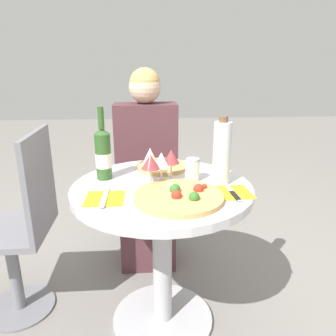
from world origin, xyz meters
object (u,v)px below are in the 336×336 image
object	(u,v)px
wine_bottle	(103,154)
tall_carafe	(222,153)
dining_table	(162,226)
chair_behind_diner	(147,181)
chair_empty_side	(21,229)
seated_diner	(147,177)
pizza_large	(179,196)

from	to	relation	value
wine_bottle	tall_carafe	distance (m)	0.53
dining_table	chair_behind_diner	size ratio (longest dim) A/B	0.83
chair_behind_diner	chair_empty_side	size ratio (longest dim) A/B	1.00
seated_diner	chair_empty_side	bearing A→B (deg)	37.90
chair_empty_side	chair_behind_diner	bearing A→B (deg)	-44.84
wine_bottle	tall_carafe	bearing A→B (deg)	-10.74
chair_empty_side	dining_table	bearing A→B (deg)	-101.56
tall_carafe	pizza_large	bearing A→B (deg)	-140.72
seated_diner	dining_table	bearing A→B (deg)	95.75
chair_behind_diner	pizza_large	size ratio (longest dim) A/B	2.67
seated_diner	wine_bottle	world-z (taller)	seated_diner
chair_empty_side	tall_carafe	world-z (taller)	tall_carafe
pizza_large	wine_bottle	world-z (taller)	wine_bottle
chair_behind_diner	pizza_large	world-z (taller)	chair_behind_diner
dining_table	wine_bottle	bearing A→B (deg)	157.07
wine_bottle	tall_carafe	size ratio (longest dim) A/B	1.11
seated_diner	wine_bottle	xyz separation A→B (m)	(-0.20, -0.51, 0.30)
chair_empty_side	wine_bottle	xyz separation A→B (m)	(0.42, -0.03, 0.38)
dining_table	tall_carafe	distance (m)	0.43
dining_table	chair_empty_side	xyz separation A→B (m)	(-0.68, 0.14, -0.07)
chair_behind_diner	tall_carafe	world-z (taller)	tall_carafe
dining_table	wine_bottle	distance (m)	0.42
chair_behind_diner	tall_carafe	size ratio (longest dim) A/B	3.18
dining_table	chair_behind_diner	bearing A→B (deg)	94.69
chair_behind_diner	chair_empty_side	world-z (taller)	same
wine_bottle	seated_diner	bearing A→B (deg)	69.03
tall_carafe	chair_empty_side	bearing A→B (deg)	172.24
wine_bottle	chair_behind_diner	bearing A→B (deg)	73.26
dining_table	pizza_large	size ratio (longest dim) A/B	2.22
chair_behind_diner	chair_empty_side	bearing A→B (deg)	45.16
dining_table	tall_carafe	size ratio (longest dim) A/B	2.65
seated_diner	tall_carafe	size ratio (longest dim) A/B	4.07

